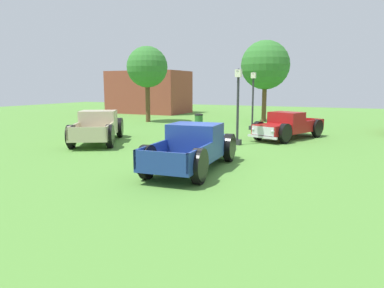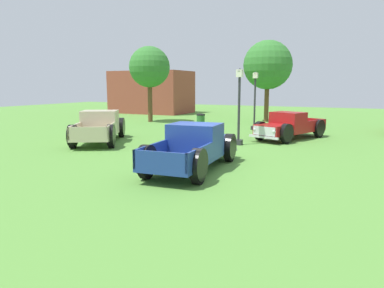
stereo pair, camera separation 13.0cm
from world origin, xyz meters
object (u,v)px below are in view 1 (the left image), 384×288
object	(u,v)px
lamp_post_near	(253,100)
trash_can	(199,121)
pickup_truck_foreground	(196,147)
pickup_truck_behind_right	(99,127)
pickup_truck_behind_left	(285,126)
oak_tree_east	(265,65)
oak_tree_west	(147,67)
lamp_post_far	(238,105)

from	to	relation	value
lamp_post_near	trash_can	size ratio (longest dim) A/B	3.99
pickup_truck_foreground	pickup_truck_behind_right	world-z (taller)	pickup_truck_behind_right
pickup_truck_behind_left	lamp_post_near	xyz separation A→B (m)	(-2.81, 3.52, 1.28)
lamp_post_near	pickup_truck_behind_left	bearing A→B (deg)	-51.37
pickup_truck_foreground	pickup_truck_behind_left	xyz separation A→B (m)	(1.61, 8.24, -0.04)
pickup_truck_foreground	lamp_post_near	distance (m)	11.89
pickup_truck_foreground	trash_can	distance (m)	12.33
oak_tree_east	pickup_truck_foreground	bearing A→B (deg)	-84.02
pickup_truck_foreground	oak_tree_west	size ratio (longest dim) A/B	0.88
lamp_post_near	lamp_post_far	world-z (taller)	lamp_post_near
lamp_post_near	trash_can	bearing A→B (deg)	-173.27
pickup_truck_behind_left	trash_can	bearing A→B (deg)	154.62
lamp_post_near	oak_tree_west	xyz separation A→B (m)	(-9.03, 1.57, 2.33)
pickup_truck_foreground	lamp_post_near	world-z (taller)	lamp_post_near
lamp_post_near	oak_tree_west	bearing A→B (deg)	170.15
pickup_truck_foreground	pickup_truck_behind_right	size ratio (longest dim) A/B	0.95
pickup_truck_foreground	pickup_truck_behind_left	world-z (taller)	pickup_truck_foreground
pickup_truck_behind_right	oak_tree_west	distance (m)	11.00
oak_tree_east	oak_tree_west	world-z (taller)	oak_tree_east
pickup_truck_foreground	pickup_truck_behind_right	distance (m)	7.85
pickup_truck_behind_left	oak_tree_west	size ratio (longest dim) A/B	0.86
pickup_truck_foreground	pickup_truck_behind_left	bearing A→B (deg)	78.93
trash_can	oak_tree_east	distance (m)	8.01
lamp_post_near	lamp_post_far	size ratio (longest dim) A/B	1.02
pickup_truck_foreground	oak_tree_west	bearing A→B (deg)	127.50
oak_tree_east	lamp_post_near	bearing A→B (deg)	-83.66
pickup_truck_behind_left	lamp_post_far	world-z (taller)	lamp_post_far
pickup_truck_foreground	lamp_post_far	xyz separation A→B (m)	(-0.19, 5.41, 1.20)
lamp_post_near	trash_can	world-z (taller)	lamp_post_near
pickup_truck_foreground	pickup_truck_behind_right	xyz separation A→B (m)	(-7.07, 3.40, 0.02)
pickup_truck_behind_left	oak_tree_east	world-z (taller)	oak_tree_east
pickup_truck_behind_left	oak_tree_west	world-z (taller)	oak_tree_west
trash_can	lamp_post_near	bearing A→B (deg)	6.73
pickup_truck_foreground	oak_tree_east	distance (m)	18.04
pickup_truck_behind_right	oak_tree_east	size ratio (longest dim) A/B	0.86
oak_tree_west	trash_can	bearing A→B (deg)	-20.53
lamp_post_near	trash_can	xyz separation A→B (m)	(-3.68, -0.44, -1.51)
pickup_truck_behind_left	lamp_post_near	size ratio (longest dim) A/B	1.35
oak_tree_west	pickup_truck_behind_left	bearing A→B (deg)	-23.23
trash_can	pickup_truck_behind_right	bearing A→B (deg)	-105.46
lamp_post_far	oak_tree_west	distance (m)	13.00
lamp_post_far	oak_tree_west	world-z (taller)	oak_tree_west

